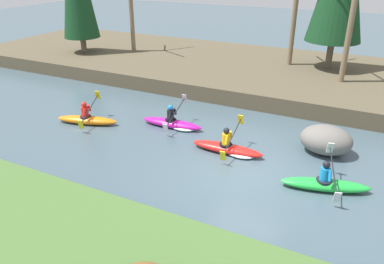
# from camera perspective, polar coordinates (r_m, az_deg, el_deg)

# --- Properties ---
(ground_plane) EXTENTS (90.00, 90.00, 0.00)m
(ground_plane) POSITION_cam_1_polar(r_m,az_deg,el_deg) (12.67, 8.09, -6.60)
(ground_plane) COLOR #425660
(riverbank_far) EXTENTS (44.00, 10.46, 0.80)m
(riverbank_far) POSITION_cam_1_polar(r_m,az_deg,el_deg) (22.37, 17.39, 7.87)
(riverbank_far) COLOR brown
(riverbank_far) RESTS_ON ground
(bare_tree_upstream) EXTENTS (3.07, 3.04, 5.53)m
(bare_tree_upstream) POSITION_cam_1_polar(r_m,az_deg,el_deg) (26.00, -9.12, 17.77)
(bare_tree_upstream) COLOR #7A664C
(bare_tree_upstream) RESTS_ON riverbank_far
(bare_tree_mid_upstream) EXTENTS (3.40, 3.36, 6.16)m
(bare_tree_mid_upstream) POSITION_cam_1_polar(r_m,az_deg,el_deg) (22.89, 15.46, 16.98)
(bare_tree_mid_upstream) COLOR #7A664C
(bare_tree_mid_upstream) RESTS_ON riverbank_far
(bare_tree_mid_downstream) EXTENTS (3.42, 3.38, 6.18)m
(bare_tree_mid_downstream) POSITION_cam_1_polar(r_m,az_deg,el_deg) (20.31, 23.14, 15.02)
(bare_tree_mid_downstream) COLOR #7A664C
(bare_tree_mid_downstream) RESTS_ON riverbank_far
(kayaker_lead) EXTENTS (2.77, 2.03, 1.20)m
(kayaker_lead) POSITION_cam_1_polar(r_m,az_deg,el_deg) (12.45, 19.71, -7.40)
(kayaker_lead) COLOR green
(kayaker_lead) RESTS_ON ground
(kayaker_middle) EXTENTS (2.78, 2.07, 1.20)m
(kayaker_middle) POSITION_cam_1_polar(r_m,az_deg,el_deg) (13.88, 5.81, -2.52)
(kayaker_middle) COLOR red
(kayaker_middle) RESTS_ON ground
(kayaker_trailing) EXTENTS (2.79, 2.07, 1.20)m
(kayaker_trailing) POSITION_cam_1_polar(r_m,az_deg,el_deg) (15.91, -2.72, 1.34)
(kayaker_trailing) COLOR #C61999
(kayaker_trailing) RESTS_ON ground
(kayaker_far_back) EXTENTS (2.77, 2.03, 1.20)m
(kayaker_far_back) POSITION_cam_1_polar(r_m,az_deg,el_deg) (16.88, -15.65, 1.92)
(kayaker_far_back) COLOR orange
(kayaker_far_back) RESTS_ON ground
(boulder_midstream) EXTENTS (1.87, 1.47, 1.06)m
(boulder_midstream) POSITION_cam_1_polar(r_m,az_deg,el_deg) (14.56, 19.74, -1.13)
(boulder_midstream) COLOR slate
(boulder_midstream) RESTS_ON ground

